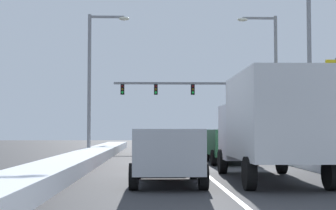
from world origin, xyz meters
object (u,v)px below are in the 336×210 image
object	(u,v)px
suv_charcoal_right_lane_third	(217,140)
sedan_gray_right_lane_fourth	(200,142)
suv_tan_center_lane_fourth	(156,139)
street_lamp_right_mid	(303,58)
sedan_red_center_lane_second	(164,150)
street_lamp_left_mid	(95,72)
suv_green_right_lane_second	(229,143)
street_lamp_right_far	(271,73)
suv_silver_center_lane_nearest	(167,150)
sedan_black_center_lane_third	(160,146)
box_truck_right_lane_nearest	(270,122)
traffic_light_gantry	(187,97)

from	to	relation	value
suv_charcoal_right_lane_third	sedan_gray_right_lane_fourth	size ratio (longest dim) A/B	1.09
suv_tan_center_lane_fourth	street_lamp_right_mid	bearing A→B (deg)	-52.29
sedan_red_center_lane_second	street_lamp_left_mid	size ratio (longest dim) A/B	0.50
suv_green_right_lane_second	sedan_red_center_lane_second	size ratio (longest dim) A/B	1.09
sedan_red_center_lane_second	street_lamp_right_mid	xyz separation A→B (m)	(7.17, 3.38, 4.57)
street_lamp_right_mid	street_lamp_right_far	bearing A→B (deg)	88.88
sedan_gray_right_lane_fourth	suv_silver_center_lane_nearest	distance (m)	21.94
suv_charcoal_right_lane_third	sedan_black_center_lane_third	world-z (taller)	suv_charcoal_right_lane_third
suv_tan_center_lane_fourth	sedan_black_center_lane_third	bearing A→B (deg)	-87.81
street_lamp_left_mid	street_lamp_right_mid	bearing A→B (deg)	-30.87
suv_charcoal_right_lane_third	sedan_black_center_lane_third	distance (m)	3.99
suv_charcoal_right_lane_third	sedan_gray_right_lane_fourth	distance (m)	6.24
suv_green_right_lane_second	street_lamp_right_mid	size ratio (longest dim) A/B	0.54
box_truck_right_lane_nearest	suv_charcoal_right_lane_third	size ratio (longest dim) A/B	1.47
suv_charcoal_right_lane_third	suv_silver_center_lane_nearest	xyz separation A→B (m)	(-3.48, -15.52, 0.00)
suv_charcoal_right_lane_third	traffic_light_gantry	size ratio (longest dim) A/B	0.46
suv_green_right_lane_second	traffic_light_gantry	xyz separation A→B (m)	(-0.61, 21.68, 3.71)
suv_silver_center_lane_nearest	suv_tan_center_lane_fourth	distance (m)	19.69
sedan_red_center_lane_second	street_lamp_right_mid	world-z (taller)	street_lamp_right_mid
suv_charcoal_right_lane_third	sedan_red_center_lane_second	world-z (taller)	suv_charcoal_right_lane_third
suv_green_right_lane_second	sedan_gray_right_lane_fourth	xyz separation A→B (m)	(-0.34, 12.20, -0.25)
box_truck_right_lane_nearest	traffic_light_gantry	distance (m)	30.78
suv_charcoal_right_lane_third	suv_tan_center_lane_fourth	distance (m)	5.59
suv_silver_center_lane_nearest	street_lamp_right_far	xyz separation A→B (m)	(7.38, 17.74, 4.42)
suv_green_right_lane_second	suv_charcoal_right_lane_third	xyz separation A→B (m)	(0.14, 5.99, 0.00)
suv_silver_center_lane_nearest	street_lamp_left_mid	distance (m)	17.87
suv_charcoal_right_lane_third	street_lamp_right_far	size ratio (longest dim) A/B	0.53
sedan_black_center_lane_third	street_lamp_left_mid	xyz separation A→B (m)	(-4.14, 3.26, 4.58)
box_truck_right_lane_nearest	sedan_red_center_lane_second	xyz separation A→B (m)	(-3.25, 6.09, -1.14)
suv_charcoal_right_lane_third	street_lamp_left_mid	world-z (taller)	street_lamp_left_mid
suv_green_right_lane_second	traffic_light_gantry	bearing A→B (deg)	91.61
street_lamp_left_mid	suv_silver_center_lane_nearest	bearing A→B (deg)	-76.18
suv_green_right_lane_second	street_lamp_left_mid	size ratio (longest dim) A/B	0.54
traffic_light_gantry	street_lamp_right_mid	size ratio (longest dim) A/B	1.18
suv_tan_center_lane_fourth	street_lamp_left_mid	xyz separation A→B (m)	(-3.91, -2.85, 4.33)
sedan_red_center_lane_second	traffic_light_gantry	size ratio (longest dim) A/B	0.42
suv_green_right_lane_second	sedan_black_center_lane_third	bearing A→B (deg)	129.51
box_truck_right_lane_nearest	sedan_black_center_lane_third	world-z (taller)	box_truck_right_lane_nearest
sedan_gray_right_lane_fourth	sedan_red_center_lane_second	bearing A→B (deg)	-101.03
traffic_light_gantry	street_lamp_right_mid	world-z (taller)	street_lamp_right_mid
suv_green_right_lane_second	sedan_red_center_lane_second	distance (m)	4.36
sedan_black_center_lane_third	suv_charcoal_right_lane_third	bearing A→B (deg)	29.13
suv_charcoal_right_lane_third	suv_silver_center_lane_nearest	world-z (taller)	same
sedan_black_center_lane_third	street_lamp_right_far	bearing A→B (deg)	29.45
suv_tan_center_lane_fourth	sedan_gray_right_lane_fourth	bearing A→B (deg)	32.24
sedan_gray_right_lane_fourth	suv_tan_center_lane_fourth	size ratio (longest dim) A/B	0.92
sedan_gray_right_lane_fourth	sedan_red_center_lane_second	world-z (taller)	same
sedan_red_center_lane_second	street_lamp_right_mid	distance (m)	9.15
suv_tan_center_lane_fourth	street_lamp_right_far	world-z (taller)	street_lamp_right_far
box_truck_right_lane_nearest	sedan_gray_right_lane_fourth	world-z (taller)	box_truck_right_lane_nearest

